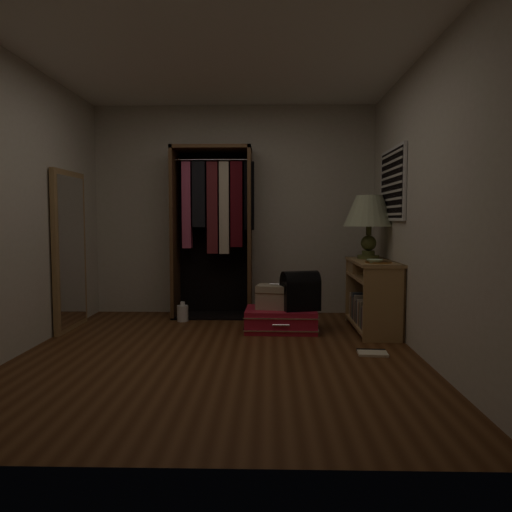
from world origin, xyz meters
name	(u,v)px	position (x,y,z in m)	size (l,w,h in m)	color
ground	(219,355)	(0.00, 0.00, 0.00)	(4.00, 4.00, 0.00)	#522E17
room_walls	(227,183)	(0.08, 0.04, 1.50)	(3.52, 4.02, 2.60)	beige
console_bookshelf	(371,293)	(1.54, 1.04, 0.39)	(0.42, 1.12, 0.75)	#A98251
open_wardrobe	(215,217)	(-0.22, 1.77, 1.21)	(0.98, 0.50, 2.05)	brown
floor_mirror	(70,251)	(-1.70, 1.00, 0.85)	(0.06, 0.80, 1.70)	#A27D4E
pink_suitcase	(281,320)	(0.57, 0.97, 0.12)	(0.79, 0.58, 0.24)	red
train_case	(274,297)	(0.50, 0.97, 0.36)	(0.41, 0.32, 0.27)	tan
black_bag	(300,290)	(0.77, 0.91, 0.45)	(0.43, 0.34, 0.41)	black
table_lamp	(369,212)	(1.54, 1.26, 1.26)	(0.69, 0.69, 0.70)	#465127
brass_tray	(379,262)	(1.54, 0.73, 0.76)	(0.28, 0.28, 0.02)	#B58045
ceramic_bowl	(375,261)	(1.49, 0.68, 0.77)	(0.16, 0.16, 0.04)	#B2D4B1
white_jug	(183,313)	(-0.57, 1.43, 0.10)	(0.16, 0.16, 0.23)	white
floor_book	(372,353)	(1.35, 0.07, 0.01)	(0.27, 0.22, 0.02)	beige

